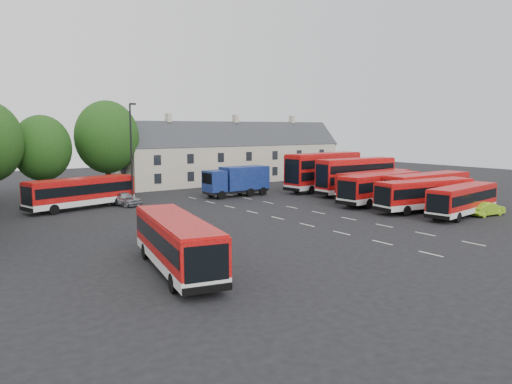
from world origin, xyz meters
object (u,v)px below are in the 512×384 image
(box_truck, at_px, (237,180))
(lime_car, at_px, (486,209))
(lamppost, at_px, (132,151))
(bus_row_a, at_px, (463,198))
(silver_car, at_px, (123,198))
(bus_west, at_px, (177,240))
(bus_dd_south, at_px, (356,174))

(box_truck, height_order, lime_car, box_truck)
(lime_car, xyz_separation_m, lamppost, (-24.15, 25.42, 5.04))
(bus_row_a, relative_size, box_truck, 1.28)
(lime_car, relative_size, lamppost, 0.37)
(lamppost, bearing_deg, silver_car, 166.15)
(lime_car, height_order, lamppost, lamppost)
(lime_car, distance_m, lamppost, 35.42)
(silver_car, bearing_deg, box_truck, -21.98)
(silver_car, bearing_deg, bus_west, -122.02)
(bus_row_a, bearing_deg, box_truck, 102.74)
(silver_car, relative_size, lamppost, 0.42)
(bus_dd_south, xyz_separation_m, lime_car, (-0.85, -17.12, -1.88))
(bus_row_a, height_order, bus_dd_south, bus_dd_south)
(lamppost, bearing_deg, bus_west, -106.75)
(bus_row_a, bearing_deg, lamppost, 123.41)
(bus_row_a, bearing_deg, silver_car, 124.42)
(bus_dd_south, bearing_deg, bus_row_a, -98.31)
(bus_west, distance_m, silver_car, 26.10)
(box_truck, height_order, silver_car, box_truck)
(bus_dd_south, xyz_separation_m, lamppost, (-24.99, 8.30, 3.16))
(silver_car, height_order, lime_car, silver_car)
(bus_row_a, height_order, lime_car, bus_row_a)
(bus_row_a, relative_size, bus_west, 0.92)
(bus_west, relative_size, box_truck, 1.39)
(silver_car, bearing_deg, bus_row_a, -64.59)
(bus_row_a, distance_m, silver_car, 33.65)
(bus_row_a, distance_m, box_truck, 25.28)
(lamppost, bearing_deg, lime_car, -46.47)
(silver_car, bearing_deg, bus_dd_south, -35.78)
(silver_car, bearing_deg, lime_car, -63.15)
(box_truck, xyz_separation_m, lamppost, (-12.73, 0.81, 3.71))
(bus_dd_south, bearing_deg, lamppost, 164.16)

